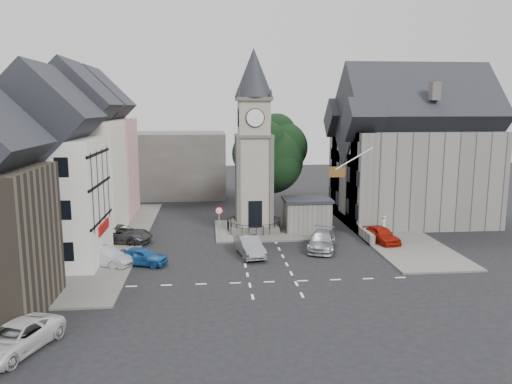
{
  "coord_description": "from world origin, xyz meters",
  "views": [
    {
      "loc": [
        -3.93,
        -36.21,
        11.22
      ],
      "look_at": [
        -0.08,
        5.0,
        4.14
      ],
      "focal_mm": 35.0,
      "sensor_mm": 36.0,
      "label": 1
    }
  ],
  "objects": [
    {
      "name": "east_building",
      "position": [
        15.59,
        11.0,
        6.26
      ],
      "size": [
        14.4,
        11.4,
        12.6
      ],
      "color": "slate",
      "rests_on": "ground"
    },
    {
      "name": "terrace_pink",
      "position": [
        -15.5,
        16.0,
        6.58
      ],
      "size": [
        8.1,
        7.6,
        12.8
      ],
      "color": "tan",
      "rests_on": "ground"
    },
    {
      "name": "car_west_grey",
      "position": [
        -11.45,
        5.05,
        0.74
      ],
      "size": [
        5.8,
        3.77,
        1.49
      ],
      "primitive_type": "imported",
      "rotation": [
        0.0,
        0.0,
        1.31
      ],
      "color": "#323234",
      "rests_on": "ground"
    },
    {
      "name": "car_west_blue",
      "position": [
        -8.88,
        -1.09,
        0.64
      ],
      "size": [
        4.03,
        2.71,
        1.28
      ],
      "primitive_type": "imported",
      "rotation": [
        0.0,
        0.0,
        1.22
      ],
      "color": "#1B5498",
      "rests_on": "ground"
    },
    {
      "name": "flagpole",
      "position": [
        8.0,
        4.0,
        7.0
      ],
      "size": [
        3.68,
        0.1,
        2.74
      ],
      "color": "white",
      "rests_on": "ground"
    },
    {
      "name": "car_island_silver",
      "position": [
        -1.0,
        0.5,
        0.73
      ],
      "size": [
        2.31,
        4.62,
        1.45
      ],
      "primitive_type": "imported",
      "rotation": [
        0.0,
        0.0,
        0.18
      ],
      "color": "gray",
      "rests_on": "ground"
    },
    {
      "name": "car_west_silver",
      "position": [
        -11.5,
        -1.07,
        0.68
      ],
      "size": [
        4.35,
        3.17,
        1.37
      ],
      "primitive_type": "imported",
      "rotation": [
        0.0,
        0.0,
        1.1
      ],
      "color": "#ADB1B5",
      "rests_on": "ground"
    },
    {
      "name": "pavement_east",
      "position": [
        12.0,
        8.0,
        0.07
      ],
      "size": [
        6.0,
        26.0,
        0.14
      ],
      "primitive_type": "cube",
      "color": "#595651",
      "rests_on": "ground"
    },
    {
      "name": "van_sw_white",
      "position": [
        -13.0,
        -13.75,
        0.68
      ],
      "size": [
        3.9,
        5.36,
        1.35
      ],
      "primitive_type": "imported",
      "rotation": [
        0.0,
        0.0,
        -0.38
      ],
      "color": "silver",
      "rests_on": "ground"
    },
    {
      "name": "terrace_cream",
      "position": [
        -15.5,
        8.0,
        6.58
      ],
      "size": [
        8.1,
        7.6,
        12.8
      ],
      "color": "beige",
      "rests_on": "ground"
    },
    {
      "name": "warning_sign_post",
      "position": [
        -3.2,
        5.43,
        2.03
      ],
      "size": [
        0.7,
        0.19,
        2.85
      ],
      "color": "black",
      "rests_on": "ground"
    },
    {
      "name": "pedestrian",
      "position": [
        11.5,
        6.03,
        0.82
      ],
      "size": [
        0.65,
        0.49,
        1.63
      ],
      "primitive_type": "imported",
      "rotation": [
        0.0,
        0.0,
        3.31
      ],
      "color": "beige",
      "rests_on": "ground"
    },
    {
      "name": "east_boundary_wall",
      "position": [
        9.2,
        10.0,
        0.45
      ],
      "size": [
        0.4,
        16.0,
        0.9
      ],
      "primitive_type": "cube",
      "color": "slate",
      "rests_on": "ground"
    },
    {
      "name": "car_east_red",
      "position": [
        10.21,
        3.0,
        0.71
      ],
      "size": [
        2.57,
        4.44,
        1.42
      ],
      "primitive_type": "imported",
      "rotation": [
        0.0,
        0.0,
        0.23
      ],
      "color": "#A11608",
      "rests_on": "ground"
    },
    {
      "name": "road_markings",
      "position": [
        0.0,
        -5.5,
        0.01
      ],
      "size": [
        20.0,
        8.0,
        0.01
      ],
      "primitive_type": "cube",
      "color": "silver",
      "rests_on": "ground"
    },
    {
      "name": "stone_shelter",
      "position": [
        4.8,
        7.5,
        1.55
      ],
      "size": [
        4.3,
        3.3,
        3.08
      ],
      "color": "slate",
      "rests_on": "ground"
    },
    {
      "name": "clock_tower",
      "position": [
        0.0,
        7.99,
        8.12
      ],
      "size": [
        4.86,
        4.86,
        16.25
      ],
      "color": "#4C4944",
      "rests_on": "ground"
    },
    {
      "name": "pavement_west",
      "position": [
        -12.5,
        6.0,
        0.07
      ],
      "size": [
        6.0,
        30.0,
        0.14
      ],
      "primitive_type": "cube",
      "color": "#595651",
      "rests_on": "ground"
    },
    {
      "name": "ground",
      "position": [
        0.0,
        0.0,
        0.0
      ],
      "size": [
        120.0,
        120.0,
        0.0
      ],
      "primitive_type": "plane",
      "color": "black",
      "rests_on": "ground"
    },
    {
      "name": "car_island_east",
      "position": [
        4.88,
        1.6,
        0.71
      ],
      "size": [
        3.36,
        5.3,
        1.43
      ],
      "primitive_type": "imported",
      "rotation": [
        0.0,
        0.0,
        -0.3
      ],
      "color": "#9D9FA5",
      "rests_on": "ground"
    },
    {
      "name": "central_island",
      "position": [
        1.5,
        8.0,
        0.08
      ],
      "size": [
        10.0,
        8.0,
        0.16
      ],
      "primitive_type": "cube",
      "color": "#595651",
      "rests_on": "ground"
    },
    {
      "name": "town_tree",
      "position": [
        2.0,
        13.0,
        6.97
      ],
      "size": [
        7.2,
        7.2,
        10.8
      ],
      "color": "black",
      "rests_on": "ground"
    },
    {
      "name": "terrace_tudor",
      "position": [
        -15.5,
        0.0,
        6.19
      ],
      "size": [
        8.1,
        7.6,
        12.0
      ],
      "color": "silver",
      "rests_on": "ground"
    },
    {
      "name": "backdrop_west",
      "position": [
        -12.0,
        28.0,
        4.0
      ],
      "size": [
        20.0,
        10.0,
        8.0
      ],
      "primitive_type": "cube",
      "color": "#4C4944",
      "rests_on": "ground"
    }
  ]
}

